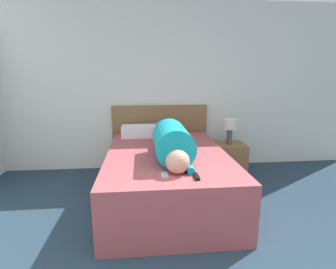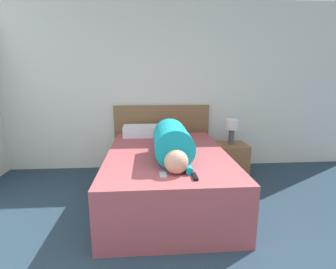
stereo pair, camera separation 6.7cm
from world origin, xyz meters
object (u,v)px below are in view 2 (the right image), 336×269
at_px(bed, 167,176).
at_px(table_lamp, 232,127).
at_px(nightstand, 230,159).
at_px(person_lying, 171,140).
at_px(pillow_near_headboard, 143,131).
at_px(tv_remote, 195,177).
at_px(cell_phone, 163,175).

xyz_separation_m(bed, table_lamp, (1.02, 0.74, 0.45)).
xyz_separation_m(nightstand, person_lying, (-0.98, -0.82, 0.53)).
height_order(pillow_near_headboard, tv_remote, pillow_near_headboard).
bearing_deg(bed, table_lamp, 36.04).
bearing_deg(bed, person_lying, -63.71).
bearing_deg(person_lying, nightstand, 39.76).
xyz_separation_m(nightstand, cell_phone, (-1.11, -1.48, 0.37)).
xyz_separation_m(pillow_near_headboard, tv_remote, (0.49, -1.67, -0.07)).
bearing_deg(tv_remote, bed, 103.02).
distance_m(table_lamp, cell_phone, 1.85).
bearing_deg(pillow_near_headboard, nightstand, -4.77).
distance_m(bed, cell_phone, 0.80).
relative_size(nightstand, person_lying, 0.28).
distance_m(person_lying, pillow_near_headboard, 0.99).
height_order(bed, cell_phone, cell_phone).
bearing_deg(bed, cell_phone, -96.92).
xyz_separation_m(nightstand, table_lamp, (0.00, 0.00, 0.51)).
xyz_separation_m(person_lying, tv_remote, (0.15, -0.74, -0.16)).
height_order(tv_remote, cell_phone, tv_remote).
relative_size(nightstand, table_lamp, 1.26).
height_order(bed, tv_remote, tv_remote).
bearing_deg(table_lamp, person_lying, -140.24).
relative_size(nightstand, pillow_near_headboard, 0.85).
bearing_deg(bed, pillow_near_headboard, 109.67).
bearing_deg(table_lamp, nightstand, -104.04).
bearing_deg(pillow_near_headboard, cell_phone, -82.31).
distance_m(nightstand, tv_remote, 1.80).
height_order(bed, pillow_near_headboard, pillow_near_headboard).
xyz_separation_m(person_lying, cell_phone, (-0.13, -0.66, -0.16)).
xyz_separation_m(bed, person_lying, (0.04, -0.08, 0.47)).
bearing_deg(tv_remote, table_lamp, 62.00).
height_order(bed, nightstand, bed).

